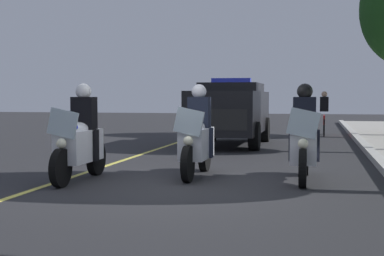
{
  "coord_description": "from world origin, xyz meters",
  "views": [
    {
      "loc": [
        8.82,
        2.27,
        1.48
      ],
      "look_at": [
        -1.31,
        0.0,
        0.9
      ],
      "focal_mm": 52.16,
      "sensor_mm": 36.0,
      "label": 1
    }
  ],
  "objects_px": {
    "police_motorcycle_lead_left": "(80,141)",
    "cyclist_background": "(324,113)",
    "police_motorcycle_trailing": "(304,141)",
    "police_motorcycle_lead_right": "(197,139)",
    "police_suv": "(231,110)"
  },
  "relations": [
    {
      "from": "cyclist_background",
      "to": "police_suv",
      "type": "bearing_deg",
      "value": -29.91
    },
    {
      "from": "police_motorcycle_lead_left",
      "to": "cyclist_background",
      "type": "height_order",
      "value": "police_motorcycle_lead_left"
    },
    {
      "from": "police_motorcycle_lead_right",
      "to": "cyclist_background",
      "type": "bearing_deg",
      "value": 168.23
    },
    {
      "from": "police_motorcycle_lead_right",
      "to": "police_motorcycle_trailing",
      "type": "relative_size",
      "value": 1.0
    },
    {
      "from": "police_motorcycle_lead_right",
      "to": "cyclist_background",
      "type": "distance_m",
      "value": 11.96
    },
    {
      "from": "police_motorcycle_lead_left",
      "to": "police_motorcycle_trailing",
      "type": "bearing_deg",
      "value": 102.28
    },
    {
      "from": "police_motorcycle_trailing",
      "to": "cyclist_background",
      "type": "height_order",
      "value": "police_motorcycle_trailing"
    },
    {
      "from": "police_motorcycle_lead_left",
      "to": "cyclist_background",
      "type": "distance_m",
      "value": 13.41
    },
    {
      "from": "police_motorcycle_trailing",
      "to": "police_motorcycle_lead_left",
      "type": "bearing_deg",
      "value": -77.72
    },
    {
      "from": "police_motorcycle_lead_left",
      "to": "police_suv",
      "type": "height_order",
      "value": "police_suv"
    },
    {
      "from": "police_motorcycle_lead_right",
      "to": "police_motorcycle_trailing",
      "type": "distance_m",
      "value": 1.96
    },
    {
      "from": "police_motorcycle_lead_left",
      "to": "cyclist_background",
      "type": "relative_size",
      "value": 1.22
    },
    {
      "from": "cyclist_background",
      "to": "police_motorcycle_trailing",
      "type": "bearing_deg",
      "value": -2.34
    },
    {
      "from": "police_suv",
      "to": "cyclist_background",
      "type": "bearing_deg",
      "value": 150.09
    },
    {
      "from": "police_motorcycle_lead_left",
      "to": "police_motorcycle_trailing",
      "type": "relative_size",
      "value": 1.0
    }
  ]
}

